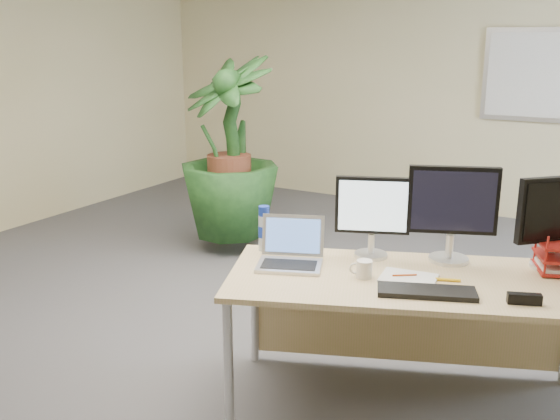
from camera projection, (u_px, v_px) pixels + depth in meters
The scene contains 16 objects.
floor at pixel (240, 348), 3.98m from camera, with size 8.00×8.00×0.00m, color #4B4A50.
back_wall at pixel (432, 91), 6.98m from camera, with size 7.00×0.04×2.70m, color beige.
whiteboard at pixel (549, 75), 6.33m from camera, with size 1.30×0.04×0.95m.
desk at pixel (411, 297), 3.33m from camera, with size 2.06×1.43×0.73m.
floor_plant at pixel (229, 171), 5.67m from camera, with size 0.84×0.84×1.50m, color #123414.
monitor_left at pixel (373, 212), 3.44m from camera, with size 0.40×0.19×0.46m.
monitor_right at pixel (452, 208), 3.35m from camera, with size 0.46×0.22×0.53m.
monitor_dark at pixel (556, 216), 3.25m from camera, with size 0.35×0.34×0.50m.
laptop at pixel (291, 253), 3.38m from camera, with size 0.43×0.40×0.25m.
keyboard at pixel (427, 292), 2.98m from camera, with size 0.47×0.16×0.03m, color black.
coffee_mug at pixel (364, 269), 3.19m from camera, with size 0.12×0.08×0.09m.
spiral_notebook at pixel (408, 278), 3.17m from camera, with size 0.28×0.21×0.01m, color silver.
orange_pen at pixel (405, 275), 3.18m from camera, with size 0.01×0.01×0.13m, color #CF4F17.
yellow_highlighter at pixel (448, 280), 3.14m from camera, with size 0.02×0.02×0.12m, color yellow.
water_bottle at pixel (264, 229), 3.58m from camera, with size 0.07×0.07×0.26m.
stapler at pixel (524, 299), 2.87m from camera, with size 0.15×0.04×0.05m, color black.
Camera 1 is at (1.99, -3.01, 1.91)m, focal length 40.00 mm.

